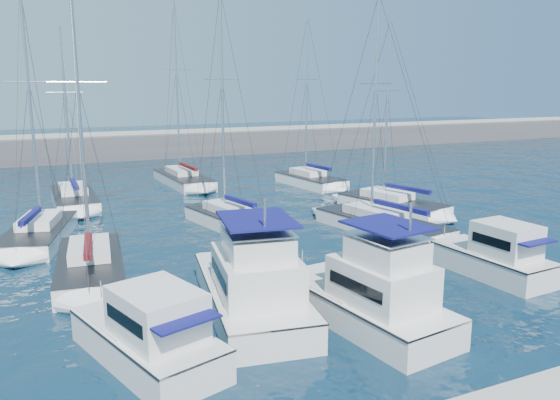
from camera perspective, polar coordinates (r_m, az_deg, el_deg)
name	(u,v)px	position (r m, az deg, el deg)	size (l,w,h in m)	color
ground	(316,294)	(25.19, 3.80, -9.75)	(220.00, 220.00, 0.00)	black
breakwater	(127,150)	(73.90, -15.67, 5.06)	(160.00, 6.00, 4.45)	#424244
motor_yacht_port_outer	(151,337)	(19.49, -13.38, -13.78)	(4.55, 7.05, 3.20)	silver
motor_yacht_port_inner	(253,288)	(22.70, -2.86, -9.16)	(5.01, 9.70, 4.69)	silver
motor_yacht_stbd_inner	(371,298)	(21.94, 9.45, -10.08)	(4.24, 8.22, 4.69)	silver
motor_yacht_stbd_outer	(496,258)	(29.04, 21.66, -5.66)	(3.01, 6.10, 3.20)	silver
sailboat_mid_a	(39,234)	(36.00, -23.90, -3.23)	(5.05, 8.95, 15.21)	white
sailboat_mid_b	(90,266)	(28.81, -19.20, -6.49)	(3.94, 8.83, 15.12)	silver
sailboat_mid_c	(230,218)	(36.70, -5.21, -1.93)	(4.50, 7.98, 15.50)	silver
sailboat_mid_d	(381,224)	(35.74, 10.52, -2.52)	(4.95, 9.97, 15.05)	silver
sailboat_mid_e	(392,205)	(41.71, 11.60, -0.49)	(5.21, 9.02, 14.22)	white
sailboat_back_a	(74,199)	(45.98, -20.71, 0.11)	(3.15, 9.24, 13.99)	white
sailboat_back_b	(183,179)	(52.87, -10.08, 2.18)	(3.75, 9.97, 17.31)	silver
sailboat_back_c	(310,180)	(51.51, 3.19, 2.10)	(4.12, 8.16, 15.78)	white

